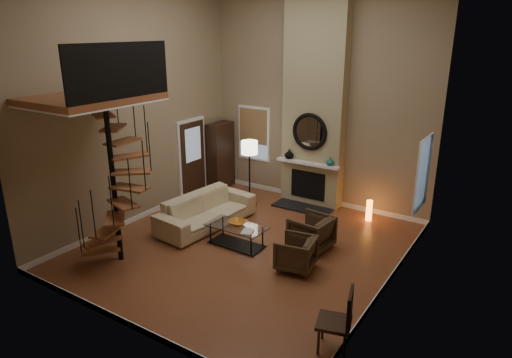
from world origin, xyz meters
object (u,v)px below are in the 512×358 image
Objects in this scene: sofa at (206,210)px; side_chair at (340,319)px; armchair_near at (314,233)px; hutch at (221,155)px; accent_lamp at (369,211)px; coffee_table at (236,233)px; armchair_far at (299,254)px; floor_lamp at (249,153)px.

sofa is 4.93m from side_chair.
armchair_near is 0.80× the size of side_chair.
sofa is at bearing -60.01° from hutch.
side_chair is (1.25, -4.72, 0.28)m from accent_lamp.
accent_lamp is at bearing 174.13° from armchair_near.
armchair_far is at bearing -7.88° from coffee_table.
hutch is at bearing 153.28° from floor_lamp.
armchair_far is at bearing 15.28° from armchair_near.
hutch is 1.45× the size of coffee_table.
floor_lamp is 5.86m from side_chair.
armchair_far is at bearing -98.19° from sofa.
sofa is 2.86m from armchair_far.
hutch is 1.08× the size of floor_lamp.
armchair_near is 1.14× the size of armchair_far.
armchair_far is at bearing -40.90° from floor_lamp.
hutch is 3.87m from coffee_table.
accent_lamp reaches higher than coffee_table.
accent_lamp is (4.45, -0.02, -0.70)m from hutch.
accent_lamp is (2.95, 0.73, -1.16)m from floor_lamp.
floor_lamp is at bearing -111.82° from armchair_near.
side_chair reaches higher than accent_lamp.
hutch is 5.19m from armchair_far.
armchair_far reaches higher than accent_lamp.
side_chair is (3.15, -1.91, 0.24)m from coffee_table.
hutch is 7.42m from side_chair.
coffee_table is at bearing -56.77° from armchair_near.
side_chair is (1.69, -2.65, 0.17)m from armchair_near.
floor_lamp reaches higher than armchair_near.
sofa is 1.44× the size of floor_lamp.
armchair_near reaches higher than accent_lamp.
sofa reaches higher than coffee_table.
armchair_near is 0.62× the size of coffee_table.
armchair_far is 1.63m from coffee_table.
hutch is 1.87× the size of side_chair.
sofa reaches higher than accent_lamp.
sofa is at bearing -77.50° from armchair_near.
sofa is at bearing 158.82° from coffee_table.
coffee_table is at bearing 148.78° from side_chair.
accent_lamp is at bearing -47.08° from sofa.
hutch is 2.80m from sofa.
side_chair is at bearing 32.74° from armchair_far.
side_chair reaches higher than armchair_far.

